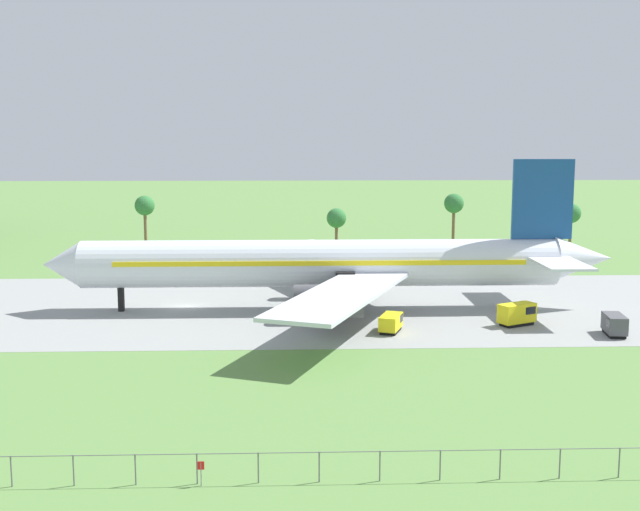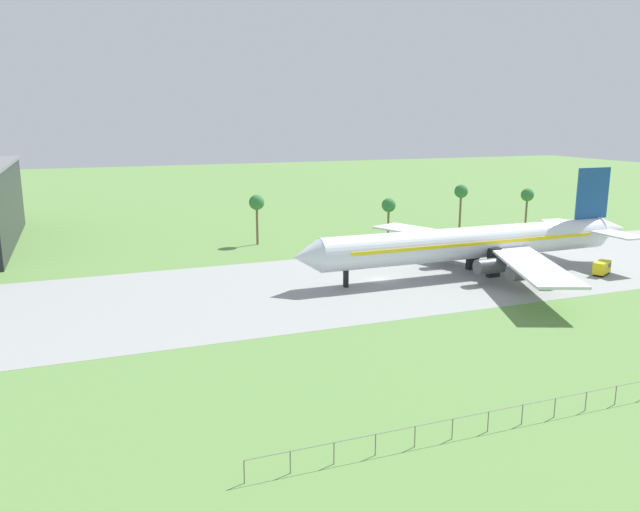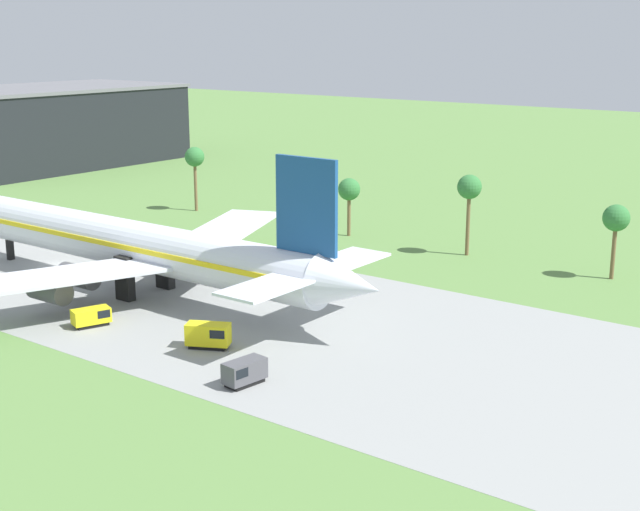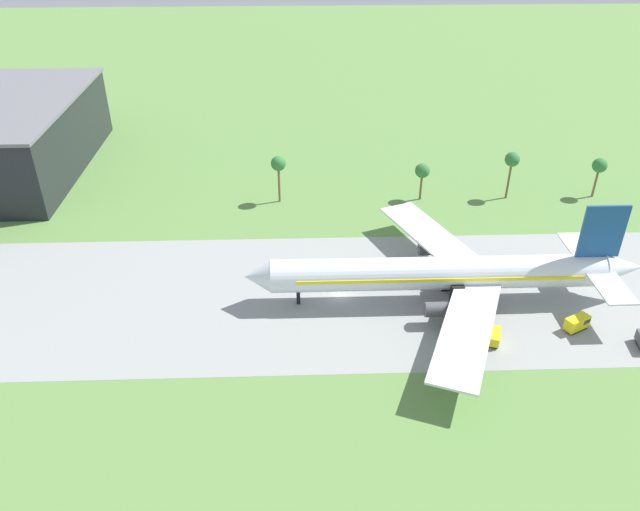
# 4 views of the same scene
# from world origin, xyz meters

# --- Properties ---
(ground_plane) EXTENTS (600.00, 600.00, 0.00)m
(ground_plane) POSITION_xyz_m (0.00, 0.00, 0.00)
(ground_plane) COLOR #5B8442
(taxiway_strip) EXTENTS (320.00, 44.00, 0.02)m
(taxiway_strip) POSITION_xyz_m (0.00, 0.00, 0.01)
(taxiway_strip) COLOR gray
(taxiway_strip) RESTS_ON ground_plane
(jet_airliner) EXTENTS (74.04, 61.25, 19.59)m
(jet_airliner) POSITION_xyz_m (19.64, -2.20, 6.10)
(jet_airliner) COLOR silver
(jet_airliner) RESTS_ON ground_plane
(baggage_tug) EXTENTS (4.99, 3.89, 2.66)m
(baggage_tug) POSITION_xyz_m (41.35, -11.79, 1.43)
(baggage_tug) COLOR black
(baggage_tug) RESTS_ON ground_plane
(fuel_truck) EXTENTS (3.31, 4.61, 2.05)m
(fuel_truck) POSITION_xyz_m (25.74, -14.51, 1.12)
(fuel_truck) COLOR black
(fuel_truck) RESTS_ON ground_plane
(terminal_building) EXTENTS (36.72, 61.20, 19.17)m
(terminal_building) POSITION_xyz_m (-83.81, 62.12, 9.60)
(terminal_building) COLOR black
(terminal_building) RESTS_ON ground_plane
(palm_tree_row) EXTENTS (81.63, 3.60, 12.10)m
(palm_tree_row) POSITION_xyz_m (29.88, 40.38, 8.85)
(palm_tree_row) COLOR brown
(palm_tree_row) RESTS_ON ground_plane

